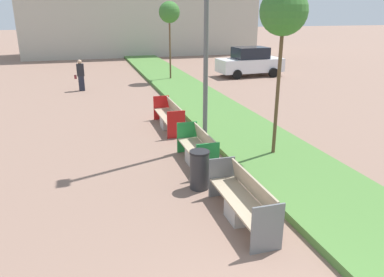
# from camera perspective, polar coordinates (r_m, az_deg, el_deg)

# --- Properties ---
(planter_grass_strip) EXTENTS (2.80, 120.00, 0.18)m
(planter_grass_strip) POSITION_cam_1_polar(r_m,az_deg,el_deg) (15.85, 3.28, 4.25)
(planter_grass_strip) COLOR #4C7A38
(planter_grass_strip) RESTS_ON ground
(bench_grey_frame) EXTENTS (0.65, 2.31, 0.94)m
(bench_grey_frame) POSITION_cam_1_polar(r_m,az_deg,el_deg) (7.82, 7.78, -9.76)
(bench_grey_frame) COLOR #ADA8A0
(bench_grey_frame) RESTS_ON ground
(bench_green_frame) EXTENTS (0.65, 2.00, 0.94)m
(bench_green_frame) POSITION_cam_1_polar(r_m,az_deg,el_deg) (10.49, 0.87, -1.95)
(bench_green_frame) COLOR #ADA8A0
(bench_green_frame) RESTS_ON ground
(bench_red_frame) EXTENTS (0.65, 2.45, 0.94)m
(bench_red_frame) POSITION_cam_1_polar(r_m,az_deg,el_deg) (13.73, -3.47, 3.17)
(bench_red_frame) COLOR #ADA8A0
(bench_red_frame) RESTS_ON ground
(litter_bin) EXTENTS (0.48, 0.48, 0.96)m
(litter_bin) POSITION_cam_1_polar(r_m,az_deg,el_deg) (9.01, 1.14, -4.78)
(litter_bin) COLOR #2D2D30
(litter_bin) RESTS_ON ground
(sapling_tree_near) EXTENTS (1.25, 1.25, 4.71)m
(sapling_tree_near) POSITION_cam_1_polar(r_m,az_deg,el_deg) (10.48, 13.79, 18.09)
(sapling_tree_near) COLOR brown
(sapling_tree_near) RESTS_ON ground
(sapling_tree_far) EXTENTS (1.22, 1.22, 4.61)m
(sapling_tree_far) POSITION_cam_1_polar(r_m,az_deg,el_deg) (22.80, -3.47, 18.56)
(sapling_tree_far) COLOR brown
(sapling_tree_far) RESTS_ON ground
(pedestrian_walking) EXTENTS (0.53, 0.24, 1.65)m
(pedestrian_walking) POSITION_cam_1_polar(r_m,az_deg,el_deg) (21.02, -16.61, 9.24)
(pedestrian_walking) COLOR #232633
(pedestrian_walking) RESTS_ON ground
(parked_car_distant) EXTENTS (4.28, 2.00, 1.86)m
(parked_car_distant) POSITION_cam_1_polar(r_m,az_deg,el_deg) (25.10, 8.82, 11.45)
(parked_car_distant) COLOR silver
(parked_car_distant) RESTS_ON ground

